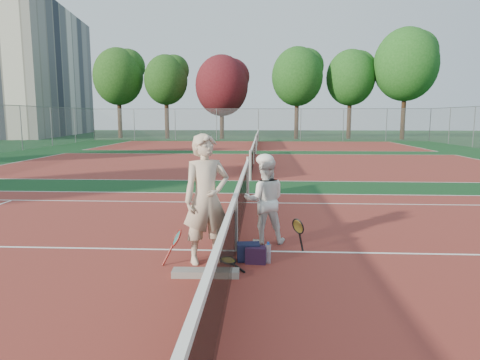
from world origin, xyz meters
The scene contains 24 objects.
ground centered at (0.00, 0.00, 0.00)m, with size 130.00×130.00×0.00m, color #0E3416.
court_main centered at (0.00, 0.00, 0.00)m, with size 23.77×10.97×0.01m, color maroon.
court_far_a centered at (0.00, 13.50, 0.00)m, with size 23.77×10.97×0.01m, color maroon.
court_far_b centered at (0.00, 27.00, 0.00)m, with size 23.77×10.97×0.01m, color maroon.
net_main centered at (0.00, 0.00, 0.51)m, with size 0.10×10.98×1.02m, color black, non-canonical shape.
net_far_a centered at (0.00, 13.50, 0.51)m, with size 0.10×10.98×1.02m, color black, non-canonical shape.
net_far_b centered at (0.00, 27.00, 0.51)m, with size 0.10×10.98×1.02m, color black, non-canonical shape.
fence_back centered at (0.00, 34.00, 1.50)m, with size 32.00×0.06×3.00m, color slate, non-canonical shape.
apartment_block centered at (-28.00, 44.00, 7.50)m, with size 10.00×22.00×15.00m, color beige.
player_a centered at (-0.43, -0.57, 1.01)m, with size 0.73×0.48×2.01m, color beige.
player_b centered at (0.48, 0.54, 0.78)m, with size 0.76×0.59×1.55m, color white.
racket_red centered at (-0.88, -0.70, 0.27)m, with size 0.31×0.27×0.54m, color maroon, non-canonical shape.
racket_black_held centered at (1.04, -0.03, 0.29)m, with size 0.20×0.27×0.58m, color black, non-canonical shape.
racket_spare centered at (-0.09, -0.66, 0.04)m, with size 0.60×0.27×0.09m, color black, non-canonical shape.
sports_bag_navy centered at (0.22, -0.47, 0.14)m, with size 0.36×0.24×0.28m, color black.
sports_bag_purple centered at (0.34, -0.58, 0.13)m, with size 0.32×0.22×0.26m, color black.
net_cover_canvas centered at (-0.36, -1.19, 0.05)m, with size 0.96×0.22×0.10m, color slate.
water_bottle centered at (0.53, -0.58, 0.15)m, with size 0.09×0.09×0.30m, color silver.
tree_back_0 centered at (-14.69, 37.86, 6.37)m, with size 5.14×5.14×9.35m.
tree_back_1 centered at (-9.52, 37.21, 5.95)m, with size 4.42×4.42×8.52m.
tree_back_maroon centered at (-3.77, 37.06, 5.35)m, with size 5.35×5.35×8.44m.
tree_back_3 centered at (3.85, 37.24, 6.23)m, with size 5.13×5.13×9.20m.
tree_back_4 centered at (9.30, 38.03, 6.16)m, with size 4.91×4.91×9.01m.
tree_back_5 centered at (14.38, 36.80, 7.29)m, with size 6.19×6.19×10.87m.
Camera 1 is at (0.44, -7.01, 2.27)m, focal length 32.00 mm.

